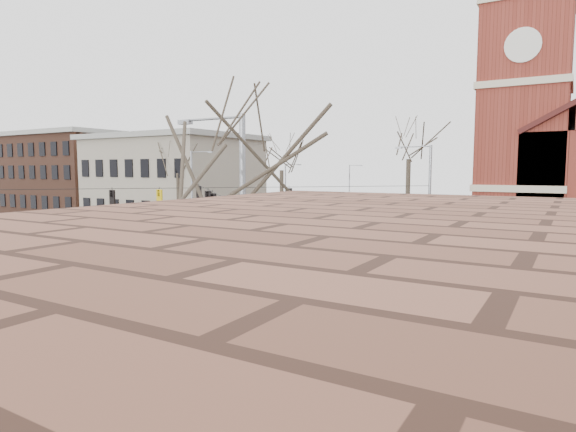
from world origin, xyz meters
The scene contains 19 objects.
ground centered at (0.00, 0.00, 0.00)m, with size 120.00×120.00×0.00m, color black.
sidewalks centered at (0.00, 0.00, 0.08)m, with size 80.00×80.00×0.17m.
road_markings centered at (0.00, 0.00, 0.01)m, with size 100.00×100.00×0.01m.
civic_building_a centered at (-22.00, 20.00, 5.50)m, with size 18.00×14.00×11.00m, color #A0957F.
civic_building_b centered at (-42.00, 22.00, 6.00)m, with size 18.00×16.00×12.00m, color brown.
signal_pole_ne centered at (11.32, 11.50, 4.95)m, with size 2.75×0.22×9.00m.
signal_pole_nw centered at (-11.32, 11.50, 4.95)m, with size 2.75×0.22×9.00m.
signal_pole_se centered at (11.32, -11.50, 4.95)m, with size 2.75×0.22×9.00m.
span_wires centered at (0.00, 0.00, 6.20)m, with size 23.02×23.02×0.03m.
traffic_signals centered at (0.00, -0.67, 5.45)m, with size 8.21×8.26×1.30m.
streetlight_north_a centered at (-10.65, 28.00, 4.47)m, with size 2.30×0.20×8.00m.
streetlight_north_b centered at (-10.65, 48.00, 4.47)m, with size 2.30×0.20×8.00m.
cargo_van centered at (3.80, -0.14, 1.30)m, with size 2.87×5.98×2.19m.
parked_car_a centered at (14.15, 8.32, 0.55)m, with size 1.29×3.21×1.09m, color black.
parked_car_b centered at (18.88, 8.02, 0.64)m, with size 1.35×3.88×1.28m, color black.
tree_nw_far centered at (-14.71, 12.97, 7.45)m, with size 4.00×4.00×10.27m.
tree_nw_near centered at (-2.27, 13.23, 7.78)m, with size 4.00×4.00×10.73m.
tree_ne centered at (9.10, 14.10, 8.74)m, with size 4.00×4.00×12.08m.
tree_se centered at (12.85, -13.58, 6.70)m, with size 4.00×4.00×9.21m.
Camera 1 is at (20.62, -23.95, 7.41)m, focal length 30.00 mm.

